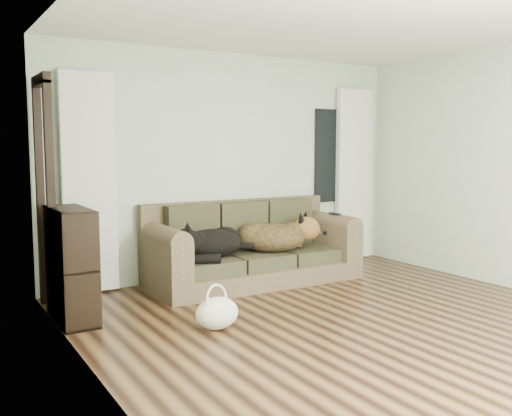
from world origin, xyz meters
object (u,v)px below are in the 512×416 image
dog_black_lab (209,246)px  tote_bag (217,310)px  sofa (254,243)px  dog_shepherd (275,238)px  bookshelf (71,264)px

dog_black_lab → tote_bag: size_ratio=1.96×
dog_black_lab → tote_bag: (-0.52, -1.21, -0.32)m
sofa → dog_black_lab: bearing=-174.8°
dog_shepherd → tote_bag: (-1.34, -1.19, -0.33)m
sofa → dog_black_lab: sofa is taller
tote_bag → bookshelf: bearing=137.9°
dog_black_lab → dog_shepherd: size_ratio=0.92×
sofa → bookshelf: size_ratio=2.39×
dog_black_lab → dog_shepherd: (0.82, -0.02, 0.01)m
dog_black_lab → sofa: bearing=3.1°
sofa → dog_shepherd: size_ratio=2.98×
dog_black_lab → tote_bag: dog_black_lab is taller
dog_shepherd → tote_bag: bearing=76.7°
tote_bag → bookshelf: size_ratio=0.38×
dog_shepherd → tote_bag: 1.82m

